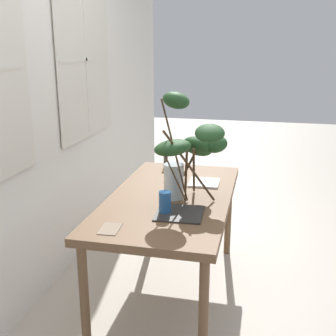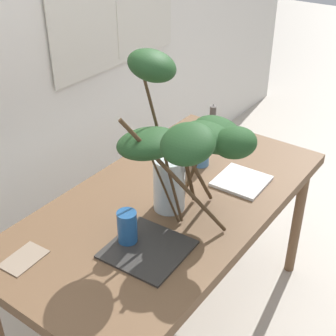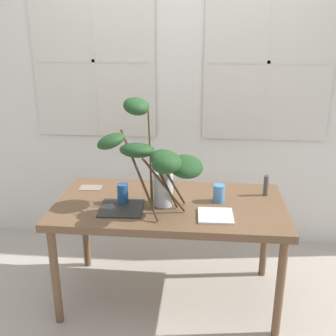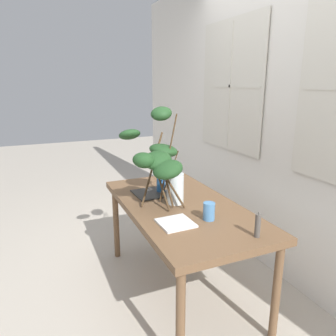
{
  "view_description": "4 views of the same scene",
  "coord_description": "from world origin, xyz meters",
  "px_view_note": "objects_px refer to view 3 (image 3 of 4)",
  "views": [
    {
      "loc": [
        -2.57,
        -0.57,
        1.69
      ],
      "look_at": [
        -0.11,
        -0.01,
        0.94
      ],
      "focal_mm": 45.98,
      "sensor_mm": 36.0,
      "label": 1
    },
    {
      "loc": [
        -1.31,
        -0.94,
        1.87
      ],
      "look_at": [
        -0.01,
        -0.0,
        0.88
      ],
      "focal_mm": 51.28,
      "sensor_mm": 36.0,
      "label": 2
    },
    {
      "loc": [
        0.21,
        -2.4,
        1.82
      ],
      "look_at": [
        -0.01,
        -0.01,
        0.97
      ],
      "focal_mm": 43.17,
      "sensor_mm": 36.0,
      "label": 3
    },
    {
      "loc": [
        1.97,
        -0.95,
        1.59
      ],
      "look_at": [
        -0.09,
        -0.06,
        0.98
      ],
      "focal_mm": 33.98,
      "sensor_mm": 36.0,
      "label": 4
    }
  ],
  "objects_px": {
    "pillar_candle": "(266,186)",
    "plate_square_left": "(122,208)",
    "dining_table": "(170,212)",
    "plate_square_right": "(216,216)",
    "drinking_glass_blue_left": "(123,194)",
    "drinking_glass_blue_right": "(219,193)",
    "vase_with_branches": "(156,160)"
  },
  "relations": [
    {
      "from": "dining_table",
      "to": "pillar_candle",
      "type": "height_order",
      "value": "pillar_candle"
    },
    {
      "from": "drinking_glass_blue_left",
      "to": "plate_square_right",
      "type": "relative_size",
      "value": 0.63
    },
    {
      "from": "drinking_glass_blue_right",
      "to": "drinking_glass_blue_left",
      "type": "bearing_deg",
      "value": -172.37
    },
    {
      "from": "pillar_candle",
      "to": "plate_square_left",
      "type": "bearing_deg",
      "value": -162.04
    },
    {
      "from": "drinking_glass_blue_left",
      "to": "drinking_glass_blue_right",
      "type": "distance_m",
      "value": 0.63
    },
    {
      "from": "vase_with_branches",
      "to": "pillar_candle",
      "type": "distance_m",
      "value": 0.82
    },
    {
      "from": "vase_with_branches",
      "to": "plate_square_right",
      "type": "xyz_separation_m",
      "value": [
        0.36,
        -0.05,
        -0.33
      ]
    },
    {
      "from": "plate_square_left",
      "to": "plate_square_right",
      "type": "bearing_deg",
      "value": -5.61
    },
    {
      "from": "vase_with_branches",
      "to": "drinking_glass_blue_left",
      "type": "distance_m",
      "value": 0.37
    },
    {
      "from": "dining_table",
      "to": "pillar_candle",
      "type": "relative_size",
      "value": 9.78
    },
    {
      "from": "dining_table",
      "to": "plate_square_right",
      "type": "height_order",
      "value": "plate_square_right"
    },
    {
      "from": "drinking_glass_blue_right",
      "to": "dining_table",
      "type": "bearing_deg",
      "value": -171.25
    },
    {
      "from": "drinking_glass_blue_left",
      "to": "vase_with_branches",
      "type": "bearing_deg",
      "value": -22.56
    },
    {
      "from": "plate_square_left",
      "to": "dining_table",
      "type": "bearing_deg",
      "value": 22.05
    },
    {
      "from": "drinking_glass_blue_right",
      "to": "plate_square_right",
      "type": "xyz_separation_m",
      "value": [
        -0.02,
        -0.23,
        -0.05
      ]
    },
    {
      "from": "drinking_glass_blue_right",
      "to": "plate_square_right",
      "type": "bearing_deg",
      "value": -96.06
    },
    {
      "from": "drinking_glass_blue_left",
      "to": "drinking_glass_blue_right",
      "type": "relative_size",
      "value": 1.14
    },
    {
      "from": "dining_table",
      "to": "plate_square_left",
      "type": "distance_m",
      "value": 0.33
    },
    {
      "from": "drinking_glass_blue_left",
      "to": "drinking_glass_blue_right",
      "type": "xyz_separation_m",
      "value": [
        0.62,
        0.08,
        -0.01
      ]
    },
    {
      "from": "drinking_glass_blue_left",
      "to": "dining_table",
      "type": "bearing_deg",
      "value": 6.43
    },
    {
      "from": "plate_square_right",
      "to": "vase_with_branches",
      "type": "bearing_deg",
      "value": 172.75
    },
    {
      "from": "dining_table",
      "to": "vase_with_branches",
      "type": "height_order",
      "value": "vase_with_branches"
    },
    {
      "from": "dining_table",
      "to": "drinking_glass_blue_left",
      "type": "relative_size",
      "value": 11.24
    },
    {
      "from": "plate_square_right",
      "to": "drinking_glass_blue_right",
      "type": "bearing_deg",
      "value": 83.94
    },
    {
      "from": "dining_table",
      "to": "drinking_glass_blue_left",
      "type": "xyz_separation_m",
      "value": [
        -0.3,
        -0.03,
        0.13
      ]
    },
    {
      "from": "plate_square_right",
      "to": "pillar_candle",
      "type": "bearing_deg",
      "value": 46.38
    },
    {
      "from": "vase_with_branches",
      "to": "plate_square_right",
      "type": "bearing_deg",
      "value": -7.25
    },
    {
      "from": "drinking_glass_blue_left",
      "to": "plate_square_left",
      "type": "xyz_separation_m",
      "value": [
        0.01,
        -0.09,
        -0.06
      ]
    },
    {
      "from": "dining_table",
      "to": "plate_square_right",
      "type": "bearing_deg",
      "value": -31.03
    },
    {
      "from": "plate_square_left",
      "to": "pillar_candle",
      "type": "height_order",
      "value": "pillar_candle"
    },
    {
      "from": "vase_with_branches",
      "to": "drinking_glass_blue_right",
      "type": "height_order",
      "value": "vase_with_branches"
    },
    {
      "from": "plate_square_right",
      "to": "pillar_candle",
      "type": "height_order",
      "value": "pillar_candle"
    }
  ]
}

